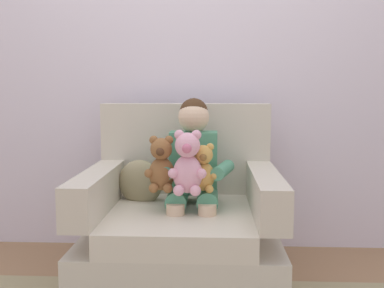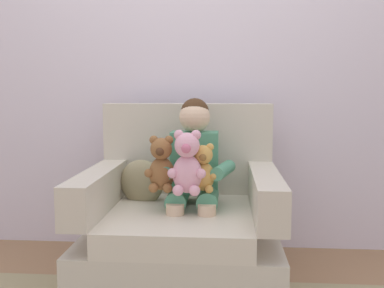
{
  "view_description": "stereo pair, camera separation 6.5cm",
  "coord_description": "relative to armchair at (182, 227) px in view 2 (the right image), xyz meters",
  "views": [
    {
      "loc": [
        0.16,
        -2.27,
        1.04
      ],
      "look_at": [
        0.06,
        -0.05,
        0.78
      ],
      "focal_mm": 41.15,
      "sensor_mm": 36.0,
      "label": 1
    },
    {
      "loc": [
        0.23,
        -2.26,
        1.04
      ],
      "look_at": [
        0.06,
        -0.05,
        0.78
      ],
      "focal_mm": 41.15,
      "sensor_mm": 36.0,
      "label": 2
    }
  ],
  "objects": [
    {
      "name": "plush_pink",
      "position": [
        0.04,
        -0.17,
        0.38
      ],
      "size": [
        0.19,
        0.16,
        0.32
      ],
      "rotation": [
        0.0,
        0.0,
        -0.36
      ],
      "color": "#EAA8BC",
      "rests_on": "armchair"
    },
    {
      "name": "throw_pillow",
      "position": [
        -0.25,
        0.13,
        0.22
      ],
      "size": [
        0.28,
        0.17,
        0.26
      ],
      "primitive_type": "ellipsoid",
      "rotation": [
        0.0,
        0.0,
        -0.21
      ],
      "color": "#998C66",
      "rests_on": "armchair"
    },
    {
      "name": "ground_plane",
      "position": [
        0.0,
        -0.05,
        -0.31
      ],
      "size": [
        8.0,
        8.0,
        0.0
      ],
      "primitive_type": "plane",
      "color": "#936D4C"
    },
    {
      "name": "seated_child",
      "position": [
        0.06,
        0.03,
        0.33
      ],
      "size": [
        0.45,
        0.39,
        0.82
      ],
      "rotation": [
        0.0,
        0.0,
        0.09
      ],
      "color": "#4C9370",
      "rests_on": "armchair"
    },
    {
      "name": "plush_brown",
      "position": [
        -0.1,
        -0.12,
        0.36
      ],
      "size": [
        0.17,
        0.14,
        0.29
      ],
      "rotation": [
        0.0,
        0.0,
        0.1
      ],
      "color": "brown",
      "rests_on": "armchair"
    },
    {
      "name": "plush_honey",
      "position": [
        0.12,
        -0.12,
        0.34
      ],
      "size": [
        0.15,
        0.12,
        0.25
      ],
      "rotation": [
        0.0,
        0.0,
        0.38
      ],
      "color": "gold",
      "rests_on": "armchair"
    },
    {
      "name": "armchair",
      "position": [
        0.0,
        0.0,
        0.0
      ],
      "size": [
        1.01,
        0.92,
        0.97
      ],
      "color": "beige",
      "rests_on": "ground"
    },
    {
      "name": "back_wall",
      "position": [
        0.0,
        0.63,
        0.99
      ],
      "size": [
        6.0,
        0.1,
        2.6
      ],
      "primitive_type": "cube",
      "color": "silver",
      "rests_on": "ground"
    }
  ]
}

